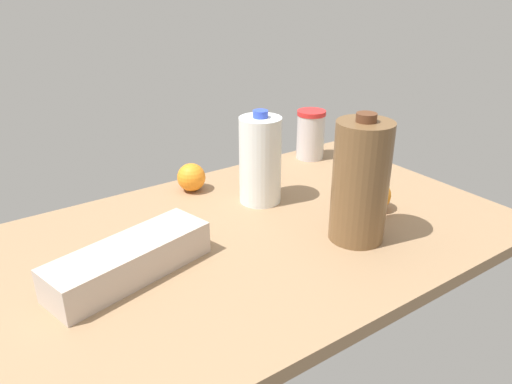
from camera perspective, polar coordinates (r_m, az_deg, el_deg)
name	(u,v)px	position (r cm, az deg, el deg)	size (l,w,h in cm)	color
countertop	(256,237)	(116.70, 0.00, -5.15)	(120.00, 76.00, 3.00)	#947352
tumbler_cup	(311,134)	(159.30, 6.26, 6.56)	(8.95, 8.95, 15.43)	silver
chocolate_milk_jug	(360,182)	(109.83, 11.85, 1.13)	(12.31, 12.31, 28.84)	brown
egg_carton	(130,260)	(101.68, -14.24, -7.53)	(33.38, 10.62, 7.05)	beige
milk_jug	(260,160)	(126.55, 0.49, 3.67)	(10.72, 10.72, 24.17)	white
lime_loose	(372,176)	(143.34, 13.16, 1.79)	(5.10, 5.10, 5.10)	#67AF39
orange_far_back	(191,177)	(136.51, -7.40, 1.68)	(7.69, 7.69, 7.69)	orange
orange_beside_bowl	(375,195)	(128.15, 13.46, -0.34)	(7.82, 7.82, 7.82)	orange
lime_near_front	(370,156)	(158.19, 12.89, 4.07)	(5.63, 5.63, 5.63)	#6EB632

